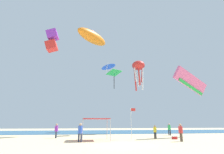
{
  "coord_description": "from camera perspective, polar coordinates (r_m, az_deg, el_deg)",
  "views": [
    {
      "loc": [
        -3.42,
        -16.76,
        1.84
      ],
      "look_at": [
        0.79,
        10.65,
        9.0
      ],
      "focal_mm": 28.88,
      "sensor_mm": 36.0,
      "label": 1
    }
  ],
  "objects": [
    {
      "name": "person_near_tent",
      "position": [
        24.56,
        13.45,
        -16.15
      ],
      "size": [
        0.39,
        0.43,
        1.64
      ],
      "rotation": [
        0.0,
        0.0,
        1.75
      ],
      "color": "black",
      "rests_on": "ground"
    },
    {
      "name": "banner_flag",
      "position": [
        22.72,
        6.23,
        -13.46
      ],
      "size": [
        0.61,
        0.06,
        3.67
      ],
      "color": "silver",
      "rests_on": "ground"
    },
    {
      "name": "kite_inflatable_orange",
      "position": [
        33.33,
        -6.22,
        12.46
      ],
      "size": [
        6.64,
        6.72,
        2.75
      ],
      "rotation": [
        0.0,
        0.0,
        0.8
      ],
      "color": "orange"
    },
    {
      "name": "ocean_strip",
      "position": [
        42.42,
        -4.29,
        -16.91
      ],
      "size": [
        110.0,
        19.08,
        0.03
      ],
      "primitive_type": "cube",
      "color": "#28608C",
      "rests_on": "ground"
    },
    {
      "name": "kite_octopus_red",
      "position": [
        38.98,
        8.37,
        3.16
      ],
      "size": [
        3.44,
        3.44,
        6.42
      ],
      "rotation": [
        0.0,
        0.0,
        0.32
      ],
      "color": "red"
    },
    {
      "name": "canopy_tent",
      "position": [
        21.38,
        -5.11,
        -13.3
      ],
      "size": [
        3.04,
        2.89,
        2.38
      ],
      "color": "#B2B2B7",
      "rests_on": "ground"
    },
    {
      "name": "person_rightmost",
      "position": [
        31.47,
        17.68,
        -15.21
      ],
      "size": [
        0.44,
        0.48,
        1.84
      ],
      "rotation": [
        0.0,
        0.0,
        5.04
      ],
      "color": "black",
      "rests_on": "ground"
    },
    {
      "name": "kite_parafoil_pink",
      "position": [
        29.75,
        23.56,
        -1.35
      ],
      "size": [
        6.48,
        3.02,
        4.04
      ],
      "rotation": [
        0.0,
        0.0,
        0.38
      ],
      "color": "pink"
    },
    {
      "name": "cooler_box",
      "position": [
        24.02,
        19.19,
        -17.7
      ],
      "size": [
        0.57,
        0.37,
        0.35
      ],
      "color": "red",
      "rests_on": "ground"
    },
    {
      "name": "kite_box_purple",
      "position": [
        26.29,
        -18.46,
        10.89
      ],
      "size": [
        1.73,
        1.45,
        3.17
      ],
      "rotation": [
        0.0,
        0.0,
        1.5
      ],
      "color": "purple"
    },
    {
      "name": "kite_diamond_green",
      "position": [
        33.46,
        0.66,
        1.1
      ],
      "size": [
        3.05,
        3.03,
        3.37
      ],
      "rotation": [
        0.0,
        0.0,
        3.66
      ],
      "color": "green"
    },
    {
      "name": "person_leftmost",
      "position": [
        25.48,
        -17.2,
        -15.6
      ],
      "size": [
        0.43,
        0.47,
        1.82
      ],
      "rotation": [
        0.0,
        0.0,
        5.03
      ],
      "color": "#33384C",
      "rests_on": "ground"
    },
    {
      "name": "kite_delta_blue",
      "position": [
        44.94,
        -1.22,
        3.58
      ],
      "size": [
        4.6,
        4.58,
        3.36
      ],
      "rotation": [
        0.0,
        0.0,
        1.24
      ],
      "color": "blue"
    },
    {
      "name": "person_far_shore",
      "position": [
        19.46,
        -10.03,
        -16.46
      ],
      "size": [
        0.44,
        0.44,
        1.87
      ],
      "rotation": [
        0.0,
        0.0,
        5.56
      ],
      "color": "#33384C",
      "rests_on": "ground"
    },
    {
      "name": "ground",
      "position": [
        17.21,
        2.98,
        -20.77
      ],
      "size": [
        110.0,
        110.0,
        0.1
      ],
      "primitive_type": "cube",
      "color": "beige"
    },
    {
      "name": "person_central",
      "position": [
        21.22,
        20.91,
        -15.64
      ],
      "size": [
        0.43,
        0.49,
        1.83
      ],
      "rotation": [
        0.0,
        0.0,
        1.44
      ],
      "color": "brown",
      "rests_on": "ground"
    }
  ]
}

